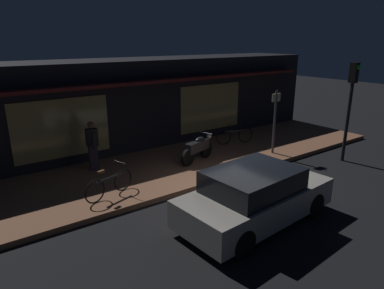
# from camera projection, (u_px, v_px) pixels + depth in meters

# --- Properties ---
(ground_plane) EXTENTS (60.00, 60.00, 0.00)m
(ground_plane) POSITION_uv_depth(u_px,v_px,m) (232.00, 198.00, 9.89)
(ground_plane) COLOR black
(sidewalk_slab) EXTENTS (18.00, 4.00, 0.15)m
(sidewalk_slab) POSITION_uv_depth(u_px,v_px,m) (175.00, 165.00, 12.18)
(sidewalk_slab) COLOR brown
(sidewalk_slab) RESTS_ON ground_plane
(storefront_building) EXTENTS (18.00, 3.30, 3.60)m
(storefront_building) POSITION_uv_depth(u_px,v_px,m) (130.00, 103.00, 14.30)
(storefront_building) COLOR black
(storefront_building) RESTS_ON ground_plane
(motorcycle) EXTENTS (1.66, 0.72, 0.97)m
(motorcycle) POSITION_uv_depth(u_px,v_px,m) (198.00, 148.00, 12.26)
(motorcycle) COLOR black
(motorcycle) RESTS_ON sidewalk_slab
(bicycle_parked) EXTENTS (1.59, 0.60, 0.91)m
(bicycle_parked) POSITION_uv_depth(u_px,v_px,m) (109.00, 185.00, 9.52)
(bicycle_parked) COLOR black
(bicycle_parked) RESTS_ON sidewalk_slab
(bicycle_extra) EXTENTS (1.60, 0.58, 0.91)m
(bicycle_extra) POSITION_uv_depth(u_px,v_px,m) (235.00, 135.00, 14.39)
(bicycle_extra) COLOR black
(bicycle_extra) RESTS_ON sidewalk_slab
(person_photographer) EXTENTS (0.41, 0.62, 1.67)m
(person_photographer) POSITION_uv_depth(u_px,v_px,m) (92.00, 145.00, 11.33)
(person_photographer) COLOR #28232D
(person_photographer) RESTS_ON sidewalk_slab
(sign_post) EXTENTS (0.44, 0.09, 2.40)m
(sign_post) POSITION_uv_depth(u_px,v_px,m) (275.00, 118.00, 12.92)
(sign_post) COLOR #47474C
(sign_post) RESTS_ON sidewalk_slab
(traffic_light_pole) EXTENTS (0.24, 0.33, 3.60)m
(traffic_light_pole) POSITION_uv_depth(u_px,v_px,m) (351.00, 95.00, 12.18)
(traffic_light_pole) COLOR black
(traffic_light_pole) RESTS_ON ground_plane
(parked_car_near) EXTENTS (4.21, 2.04, 1.42)m
(parked_car_near) POSITION_uv_depth(u_px,v_px,m) (255.00, 196.00, 8.38)
(parked_car_near) COLOR black
(parked_car_near) RESTS_ON ground_plane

